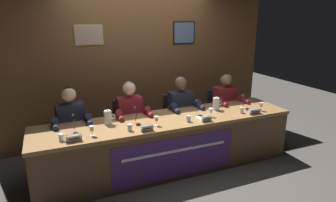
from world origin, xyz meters
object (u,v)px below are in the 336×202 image
at_px(water_cup_center_right, 188,119).
at_px(panelist_far_right, 227,104).
at_px(microphone_far_right, 246,104).
at_px(chair_center_left, 128,129).
at_px(nameplate_far_right, 255,111).
at_px(juice_glass_center_left, 156,119).
at_px(nameplate_center_right, 207,119).
at_px(microphone_far_left, 75,127).
at_px(chair_center_right, 177,122).
at_px(panelist_center_right, 182,110).
at_px(juice_glass_center_right, 211,111).
at_px(panelist_center_left, 131,116).
at_px(conference_table, 171,136).
at_px(chair_far_right, 220,116).
at_px(juice_glass_far_left, 92,129).
at_px(water_pitcher_left_side, 108,118).
at_px(chair_far_left, 72,138).
at_px(water_cup_far_right, 241,110).
at_px(microphone_center_right, 199,111).
at_px(nameplate_center_left, 147,128).
at_px(nameplate_far_left, 74,138).
at_px(microphone_center_left, 137,119).
at_px(panelist_far_left, 72,124).
at_px(document_stack_center_right, 204,118).
at_px(juice_glass_far_right, 261,105).
at_px(water_cup_center_left, 130,128).

height_order(water_cup_center_right, panelist_far_right, panelist_far_right).
bearing_deg(microphone_far_right, water_cup_center_right, -171.95).
xyz_separation_m(chair_center_left, nameplate_far_right, (1.65, -0.91, 0.36)).
relative_size(juice_glass_center_left, nameplate_center_right, 0.83).
distance_m(microphone_far_left, chair_center_right, 1.83).
bearing_deg(panelist_center_right, juice_glass_center_right, -73.96).
bearing_deg(panelist_center_left, conference_table, -51.23).
distance_m(chair_center_right, chair_far_right, 0.83).
bearing_deg(microphone_far_left, juice_glass_far_left, -42.69).
distance_m(microphone_far_right, water_pitcher_left_side, 2.08).
height_order(microphone_far_left, nameplate_center_right, microphone_far_left).
relative_size(panelist_far_right, nameplate_far_right, 6.18).
bearing_deg(juice_glass_far_left, chair_far_left, 102.39).
xyz_separation_m(juice_glass_far_left, panelist_center_right, (1.48, 0.62, -0.13)).
bearing_deg(panelist_center_right, microphone_far_left, -164.80).
distance_m(juice_glass_far_left, microphone_far_right, 2.33).
xyz_separation_m(nameplate_far_right, water_cup_far_right, (-0.15, 0.11, -0.00)).
bearing_deg(microphone_center_right, nameplate_center_left, -163.73).
bearing_deg(water_cup_far_right, panelist_far_right, 74.96).
bearing_deg(microphone_far_right, nameplate_center_right, -164.27).
relative_size(juice_glass_center_left, microphone_center_right, 0.57).
xyz_separation_m(panelist_center_right, chair_far_right, (0.83, 0.20, -0.28)).
relative_size(chair_center_left, chair_center_right, 1.00).
height_order(conference_table, panelist_center_right, panelist_center_right).
relative_size(chair_far_right, water_pitcher_left_side, 4.20).
distance_m(panelist_center_right, microphone_center_right, 0.49).
height_order(chair_far_left, chair_center_left, same).
relative_size(conference_table, nameplate_far_left, 20.26).
bearing_deg(juice_glass_far_left, microphone_center_left, 14.95).
height_order(panelist_far_left, panelist_far_right, same).
bearing_deg(document_stack_center_right, nameplate_far_left, -176.58).
height_order(juice_glass_center_right, panelist_far_right, panelist_far_right).
distance_m(juice_glass_center_left, juice_glass_far_right, 1.66).
xyz_separation_m(chair_far_right, nameplate_far_right, (-0.01, -0.91, 0.36)).
relative_size(nameplate_center_right, document_stack_center_right, 0.67).
distance_m(conference_table, panelist_center_right, 0.69).
bearing_deg(microphone_center_right, panelist_center_right, 94.12).
bearing_deg(nameplate_center_right, juice_glass_far_right, 4.98).
xyz_separation_m(panelist_far_left, chair_center_right, (1.66, 0.20, -0.28)).
bearing_deg(juice_glass_far_left, juice_glass_center_right, 1.49).
bearing_deg(water_cup_far_right, chair_center_left, 151.79).
xyz_separation_m(juice_glass_far_left, chair_center_left, (0.65, 0.81, -0.41)).
bearing_deg(panelist_far_right, water_cup_center_left, -161.06).
distance_m(nameplate_center_left, water_cup_center_right, 0.63).
xyz_separation_m(panelist_far_left, water_cup_center_right, (1.45, -0.63, 0.08)).
xyz_separation_m(panelist_center_left, microphone_far_right, (1.67, -0.48, 0.12)).
xyz_separation_m(juice_glass_far_left, chair_center_right, (1.48, 0.81, -0.41)).
distance_m(juice_glass_center_left, nameplate_far_right, 1.49).
height_order(juice_glass_far_right, document_stack_center_right, juice_glass_far_right).
xyz_separation_m(microphone_far_left, juice_glass_center_right, (1.83, -0.12, 0.01)).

